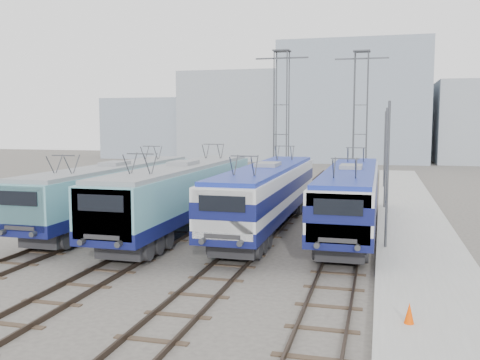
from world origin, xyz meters
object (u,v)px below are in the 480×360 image
locomotive_far_left (114,189)px  safety_cone (409,313)px  locomotive_center_right (267,191)px  mast_mid (386,160)px  locomotive_center_left (182,191)px  locomotive_far_right (350,193)px  mast_front (387,178)px  catenary_tower_west (281,115)px  catenary_tower_east (360,115)px  mast_rear (385,151)px

locomotive_far_left → safety_cone: 20.31m
locomotive_center_right → mast_mid: mast_mid is taller
locomotive_far_left → locomotive_center_left: locomotive_center_left is taller
locomotive_far_right → mast_front: mast_front is taller
locomotive_center_left → safety_cone: locomotive_center_left is taller
locomotive_far_right → catenary_tower_west: catenary_tower_west is taller
catenary_tower_west → mast_mid: catenary_tower_west is taller
locomotive_center_left → locomotive_far_left: bearing=172.4°
locomotive_far_right → mast_front: (1.85, -3.96, 1.27)m
locomotive_center_right → catenary_tower_east: catenary_tower_east is taller
locomotive_center_right → mast_mid: 10.64m
mast_rear → safety_cone: size_ratio=11.43×
locomotive_center_left → catenary_tower_east: bearing=66.1°
locomotive_center_right → catenary_tower_east: bearing=77.0°
locomotive_far_left → mast_rear: size_ratio=2.48×
locomotive_far_left → locomotive_far_right: size_ratio=1.00×
locomotive_far_left → mast_front: mast_front is taller
mast_mid → safety_cone: mast_mid is taller
locomotive_far_left → locomotive_center_left: (4.50, -0.60, 0.09)m
locomotive_center_left → catenary_tower_west: 18.42m
mast_mid → safety_cone: size_ratio=11.43×
locomotive_center_left → locomotive_far_right: bearing=10.7°
locomotive_far_left → safety_cone: bearing=-38.1°
catenary_tower_east → locomotive_center_left: bearing=-113.9°
catenary_tower_east → catenary_tower_west: bearing=-162.9°
locomotive_center_left → locomotive_far_right: (9.00, 1.70, -0.03)m
locomotive_far_left → mast_rear: mast_rear is taller
mast_rear → mast_front: bearing=-90.0°
locomotive_far_right → catenary_tower_west: bearing=112.8°
locomotive_center_left → safety_cone: size_ratio=29.61×
mast_mid → safety_cone: bearing=-88.4°
mast_mid → catenary_tower_east: bearing=101.9°
mast_front → locomotive_center_right: bearing=150.8°
locomotive_center_right → mast_rear: mast_rear is taller
catenary_tower_east → locomotive_far_left: bearing=-124.7°
catenary_tower_east → mast_mid: 10.69m
mast_rear → safety_cone: mast_rear is taller
locomotive_center_right → mast_rear: bearing=72.7°
catenary_tower_east → mast_rear: bearing=43.6°
catenary_tower_west → safety_cone: catenary_tower_west is taller
locomotive_far_right → catenary_tower_west: size_ratio=1.45×
catenary_tower_east → safety_cone: size_ratio=19.59×
safety_cone → mast_mid: bearing=91.6°
catenary_tower_east → mast_front: (2.10, -22.00, -3.14)m
mast_mid → mast_rear: (0.00, 12.00, 0.00)m
locomotive_center_right → mast_mid: size_ratio=2.53×
locomotive_far_right → safety_cone: 13.90m
locomotive_far_left → catenary_tower_east: catenary_tower_east is taller
locomotive_center_left → mast_front: size_ratio=2.59×
locomotive_center_right → mast_rear: (6.35, 20.45, 1.24)m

